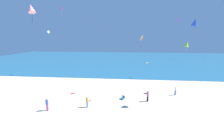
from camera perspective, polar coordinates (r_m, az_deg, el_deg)
ground_plane at (r=22.82m, az=0.32°, el=-10.85°), size 120.00×120.00×0.00m
ocean_water at (r=62.04m, az=3.64°, el=4.17°), size 120.00×60.00×0.05m
beach_chair_mid_beach at (r=22.36m, az=4.29°, el=-10.67°), size 0.82×0.85×0.59m
cooler_box at (r=25.17m, az=-15.07°, el=-8.68°), size 0.59×0.59×0.26m
person_0 at (r=20.54m, az=-24.10°, el=-11.90°), size 0.39×0.39×1.64m
person_3 at (r=19.94m, az=-9.73°, el=-11.88°), size 0.33×0.33×1.52m
person_5 at (r=21.91m, az=13.82°, el=-9.62°), size 0.44×0.44×1.61m
person_6 at (r=25.72m, az=23.62°, el=-7.29°), size 0.38×0.38×1.38m
kite_blue at (r=21.98m, az=29.78°, el=16.02°), size 1.07×1.16×2.10m
kite_white at (r=29.42m, az=-23.60°, el=13.33°), size 0.28×0.52×1.54m
kite_orange at (r=21.43m, az=11.49°, el=12.01°), size 0.33×0.79×1.86m
kite_yellow at (r=29.06m, az=13.55°, el=2.75°), size 0.45×0.40×1.09m
kite_pink at (r=20.94m, az=-29.09°, el=20.31°), size 1.39×1.34×2.21m
kite_lime at (r=26.58m, az=27.27°, el=9.00°), size 0.98×0.83×1.52m
kite_purple at (r=37.04m, az=24.67°, el=17.48°), size 0.68×0.56×1.15m
kite_magenta at (r=39.11m, az=-19.24°, el=21.94°), size 1.00×0.90×1.97m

